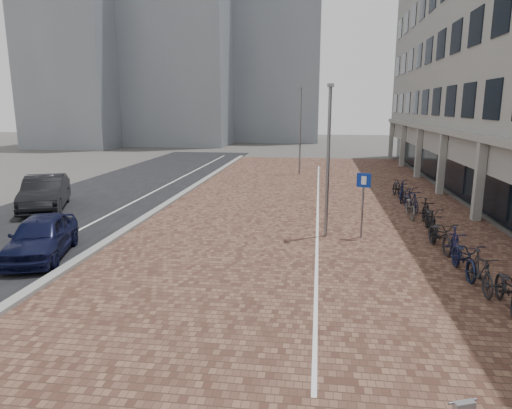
# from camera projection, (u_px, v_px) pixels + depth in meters

# --- Properties ---
(ground) EXTENTS (140.00, 140.00, 0.00)m
(ground) POSITION_uv_depth(u_px,v_px,m) (221.00, 312.00, 10.68)
(ground) COLOR #474442
(ground) RESTS_ON ground
(plaza_brick) EXTENTS (14.50, 42.00, 0.04)m
(plaza_brick) POSITION_uv_depth(u_px,v_px,m) (314.00, 206.00, 22.03)
(plaza_brick) COLOR brown
(plaza_brick) RESTS_ON ground
(street_asphalt) EXTENTS (8.00, 50.00, 0.03)m
(street_asphalt) POSITION_uv_depth(u_px,v_px,m) (100.00, 200.00, 23.49)
(street_asphalt) COLOR black
(street_asphalt) RESTS_ON ground
(curb) EXTENTS (0.35, 42.00, 0.14)m
(curb) POSITION_uv_depth(u_px,v_px,m) (172.00, 201.00, 22.96)
(curb) COLOR gray
(curb) RESTS_ON ground
(lane_line) EXTENTS (0.12, 44.00, 0.00)m
(lane_line) POSITION_uv_depth(u_px,v_px,m) (137.00, 200.00, 23.22)
(lane_line) COLOR white
(lane_line) RESTS_ON street_asphalt
(parking_line) EXTENTS (0.10, 30.00, 0.00)m
(parking_line) POSITION_uv_depth(u_px,v_px,m) (318.00, 205.00, 22.00)
(parking_line) COLOR white
(parking_line) RESTS_ON plaza_brick
(bg_towers) EXTENTS (33.00, 23.00, 32.00)m
(bg_towers) POSITION_uv_depth(u_px,v_px,m) (190.00, 31.00, 57.03)
(bg_towers) COLOR gray
(bg_towers) RESTS_ON ground
(car_navy) EXTENTS (2.65, 4.28, 1.36)m
(car_navy) POSITION_uv_depth(u_px,v_px,m) (41.00, 237.00, 14.43)
(car_navy) COLOR black
(car_navy) RESTS_ON ground
(car_dark) EXTENTS (3.46, 5.09, 1.59)m
(car_dark) POSITION_uv_depth(u_px,v_px,m) (45.00, 193.00, 21.11)
(car_dark) COLOR black
(car_dark) RESTS_ON ground
(parking_sign) EXTENTS (0.49, 0.21, 2.41)m
(parking_sign) POSITION_uv_depth(u_px,v_px,m) (363.00, 195.00, 16.26)
(parking_sign) COLOR slate
(parking_sign) RESTS_ON ground
(lamp_near) EXTENTS (0.12, 0.12, 5.44)m
(lamp_near) POSITION_uv_depth(u_px,v_px,m) (328.00, 164.00, 16.29)
(lamp_near) COLOR slate
(lamp_near) RESTS_ON ground
(lamp_far) EXTENTS (0.12, 0.12, 6.02)m
(lamp_far) POSITION_uv_depth(u_px,v_px,m) (300.00, 132.00, 31.81)
(lamp_far) COLOR slate
(lamp_far) RESTS_ON ground
(bike_row) EXTENTS (1.29, 15.82, 1.05)m
(bike_row) POSITION_uv_depth(u_px,v_px,m) (428.00, 219.00, 17.36)
(bike_row) COLOR black
(bike_row) RESTS_ON ground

